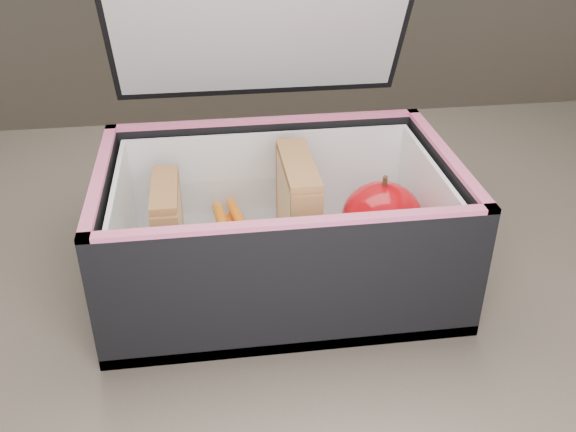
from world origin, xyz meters
name	(u,v)px	position (x,y,z in m)	size (l,w,h in m)	color
kitchen_table	(290,332)	(0.00, 0.00, 0.66)	(1.20, 0.80, 0.75)	brown
lunch_bag	(278,214)	(-0.01, -0.02, 0.82)	(0.32, 0.31, 0.31)	black
plastic_tub	(235,240)	(-0.06, -0.02, 0.80)	(0.16, 0.12, 0.07)	white
sandwich_left	(169,230)	(-0.12, -0.02, 0.81)	(0.02, 0.08, 0.09)	#DABE89
sandwich_right	(298,214)	(0.00, -0.02, 0.82)	(0.03, 0.10, 0.11)	#DABE89
carrot_sticks	(231,246)	(-0.06, -0.01, 0.79)	(0.05, 0.13, 0.03)	orange
paper_napkin	(375,253)	(0.08, -0.02, 0.77)	(0.08, 0.08, 0.01)	white
red_apple	(382,219)	(0.09, -0.02, 0.81)	(0.10, 0.10, 0.08)	#8E0908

